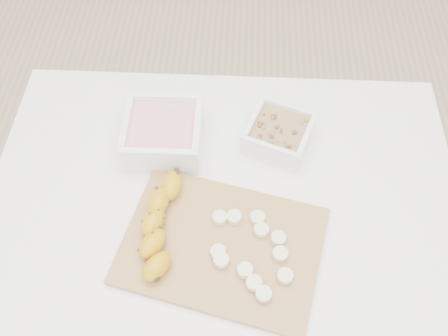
{
  "coord_description": "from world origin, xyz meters",
  "views": [
    {
      "loc": [
        0.03,
        -0.54,
        1.65
      ],
      "look_at": [
        0.0,
        0.03,
        0.81
      ],
      "focal_mm": 40.0,
      "sensor_mm": 36.0,
      "label": 1
    }
  ],
  "objects_px": {
    "bowl_yogurt": "(163,133)",
    "banana": "(160,226)",
    "bowl_granola": "(279,134)",
    "cutting_board": "(222,246)",
    "table": "(223,217)"
  },
  "relations": [
    {
      "from": "bowl_yogurt",
      "to": "bowl_granola",
      "type": "relative_size",
      "value": 0.99
    },
    {
      "from": "bowl_granola",
      "to": "cutting_board",
      "type": "height_order",
      "value": "bowl_granola"
    },
    {
      "from": "bowl_granola",
      "to": "banana",
      "type": "bearing_deg",
      "value": -134.09
    },
    {
      "from": "cutting_board",
      "to": "table",
      "type": "bearing_deg",
      "value": 91.26
    },
    {
      "from": "table",
      "to": "cutting_board",
      "type": "height_order",
      "value": "cutting_board"
    },
    {
      "from": "table",
      "to": "bowl_granola",
      "type": "xyz_separation_m",
      "value": [
        0.12,
        0.15,
        0.13
      ]
    },
    {
      "from": "bowl_granola",
      "to": "bowl_yogurt",
      "type": "bearing_deg",
      "value": -176.39
    },
    {
      "from": "table",
      "to": "bowl_granola",
      "type": "height_order",
      "value": "bowl_granola"
    },
    {
      "from": "bowl_granola",
      "to": "banana",
      "type": "distance_m",
      "value": 0.34
    },
    {
      "from": "bowl_yogurt",
      "to": "cutting_board",
      "type": "relative_size",
      "value": 0.44
    },
    {
      "from": "table",
      "to": "banana",
      "type": "xyz_separation_m",
      "value": [
        -0.12,
        -0.1,
        0.13
      ]
    },
    {
      "from": "bowl_yogurt",
      "to": "banana",
      "type": "relative_size",
      "value": 0.72
    },
    {
      "from": "bowl_yogurt",
      "to": "banana",
      "type": "xyz_separation_m",
      "value": [
        0.02,
        -0.23,
        -0.01
      ]
    },
    {
      "from": "bowl_yogurt",
      "to": "bowl_granola",
      "type": "distance_m",
      "value": 0.26
    },
    {
      "from": "bowl_granola",
      "to": "cutting_board",
      "type": "bearing_deg",
      "value": -113.16
    }
  ]
}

